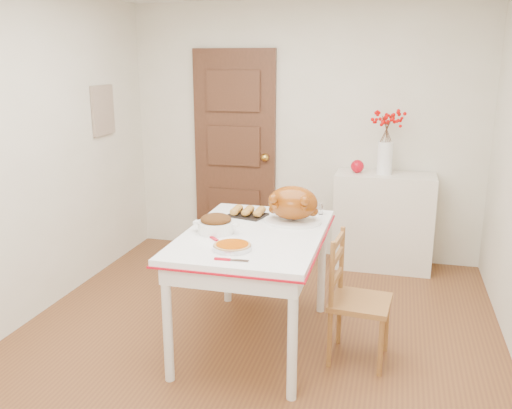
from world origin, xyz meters
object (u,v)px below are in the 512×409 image
(kitchen_table, at_px, (254,288))
(turkey_platter, at_px, (293,205))
(sideboard, at_px, (383,221))
(chair_oak, at_px, (360,299))
(pumpkin_pie, at_px, (232,246))

(kitchen_table, distance_m, turkey_platter, 0.65)
(sideboard, height_order, chair_oak, sideboard)
(sideboard, xyz_separation_m, kitchen_table, (-0.81, -1.72, -0.05))
(kitchen_table, xyz_separation_m, turkey_platter, (0.21, 0.29, 0.54))
(kitchen_table, relative_size, chair_oak, 1.59)
(sideboard, distance_m, turkey_platter, 1.63)
(sideboard, xyz_separation_m, turkey_platter, (-0.61, -1.43, 0.49))
(chair_oak, height_order, pumpkin_pie, pumpkin_pie)
(kitchen_table, xyz_separation_m, chair_oak, (0.73, -0.05, 0.02))
(pumpkin_pie, bearing_deg, turkey_platter, 69.30)
(chair_oak, xyz_separation_m, turkey_platter, (-0.52, 0.33, 0.52))
(chair_oak, relative_size, pumpkin_pie, 3.64)
(kitchen_table, height_order, chair_oak, chair_oak)
(sideboard, relative_size, chair_oak, 1.07)
(sideboard, distance_m, pumpkin_pie, 2.29)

